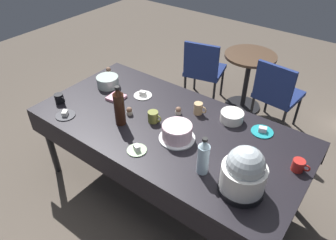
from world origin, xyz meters
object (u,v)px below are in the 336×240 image
Objects in this scene: cupcake_berry at (109,70)px; coffee_mug_red at (299,165)px; potluck_table at (168,131)px; coffee_mug_olive at (153,117)px; soda_bottle_water at (203,157)px; coffee_mug_tan at (199,108)px; maroon_chair_left at (204,68)px; cupcake_vanilla at (178,111)px; cupcake_lemon at (129,111)px; slow_cooker at (244,173)px; dessert_plate_white at (143,95)px; glass_salad_bowl at (108,81)px; coffee_mug_black at (59,98)px; frosted_layer_cake at (177,132)px; dessert_plate_charcoal at (65,115)px; round_cafe_table at (248,72)px; dessert_plate_teal at (262,131)px; dessert_plate_sage at (137,149)px; ceramic_snack_bowl at (232,117)px; soda_bottle_cola at (119,107)px; maroon_chair_right at (277,92)px.

coffee_mug_red is at bearing -5.86° from cupcake_berry.
potluck_table is 17.39× the size of coffee_mug_olive.
potluck_table is at bearing 151.10° from soda_bottle_water.
coffee_mug_tan and maroon_chair_left have the same top height.
cupcake_vanilla is 0.41m from cupcake_lemon.
slow_cooker reaches higher than coffee_mug_red.
slow_cooker is 1.30m from dessert_plate_white.
glass_salad_bowl is 3.05× the size of cupcake_berry.
cupcake_lemon is at bearing 21.24° from coffee_mug_black.
glass_salad_bowl is 0.26m from cupcake_berry.
coffee_mug_black is 0.96× the size of coffee_mug_red.
frosted_layer_cake is 0.97m from dessert_plate_charcoal.
round_cafe_table is (0.95, 1.33, -0.28)m from cupcake_berry.
dessert_plate_teal is 1.18× the size of dessert_plate_sage.
ceramic_snack_bowl is 0.26m from dessert_plate_teal.
cupcake_lemon is (0.10, -0.28, 0.02)m from dessert_plate_white.
frosted_layer_cake is 2.38× the size of coffee_mug_black.
dessert_plate_white is 0.49× the size of soda_bottle_cola.
cupcake_vanilla is at bearing 177.23° from coffee_mug_red.
maroon_chair_left reaches higher than dessert_plate_teal.
glass_salad_bowl is 3.05× the size of cupcake_lemon.
maroon_chair_right reaches higher than dessert_plate_white.
dessert_plate_sage is 0.51m from soda_bottle_water.
ceramic_snack_bowl is 0.64m from soda_bottle_water.
dessert_plate_teal is 1.48× the size of coffee_mug_black.
ceramic_snack_bowl is at bearing -90.81° from maroon_chair_right.
slow_cooker is at bearing -9.75° from cupcake_lemon.
coffee_mug_tan reaches higher than dessert_plate_charcoal.
cupcake_berry reaches higher than dessert_plate_teal.
cupcake_lemon is 0.08× the size of maroon_chair_right.
soda_bottle_water is at bearing -28.90° from potluck_table.
frosted_layer_cake is 1.80m from round_cafe_table.
soda_bottle_cola is at bearing -149.22° from dessert_plate_teal.
round_cafe_table is at bearing 54.61° from cupcake_berry.
soda_bottle_water is 0.66m from coffee_mug_olive.
coffee_mug_black is 0.16× the size of round_cafe_table.
frosted_layer_cake reaches higher than coffee_mug_red.
dessert_plate_white is 0.40m from coffee_mug_olive.
coffee_mug_tan is at bearing 140.38° from slow_cooker.
frosted_layer_cake is 1.67× the size of dessert_plate_white.
dessert_plate_sage is 0.46m from cupcake_lemon.
dessert_plate_charcoal is at bearing -72.03° from cupcake_berry.
dessert_plate_sage is at bearing -102.25° from maroon_chair_right.
cupcake_vanilla is (-0.02, 0.55, 0.02)m from dessert_plate_sage.
coffee_mug_red is at bearing -20.55° from ceramic_snack_bowl.
dessert_plate_sage is 0.73m from dessert_plate_white.
frosted_layer_cake is 0.50m from soda_bottle_cola.
ceramic_snack_bowl is at bearing 37.70° from coffee_mug_olive.
coffee_mug_black is at bearing -151.00° from coffee_mug_tan.
dessert_plate_white is at bearing 142.93° from coffee_mug_olive.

